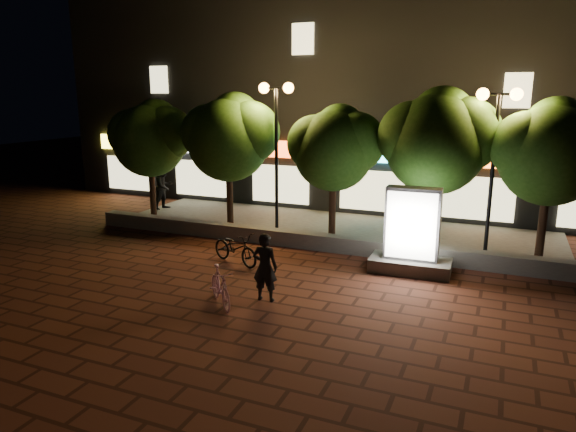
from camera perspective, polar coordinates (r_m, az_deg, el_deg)
The scene contains 16 objects.
ground at distance 13.50m, azimuth -4.44°, elevation -8.00°, with size 80.00×80.00×0.00m, color #53261A.
retaining_wall at distance 16.88m, azimuth 1.76°, elevation -2.65°, with size 16.00×0.45×0.50m, color slate.
sidewalk at distance 19.21m, azimuth 4.44°, elevation -1.35°, with size 16.00×5.00×0.08m, color slate.
building_block at distance 24.83m, azimuth 9.53°, elevation 13.40°, with size 28.00×8.12×11.30m.
tree_far_left at distance 21.01m, azimuth -14.83°, elevation 8.53°, with size 3.36×2.80×4.63m.
tree_left at distance 19.07m, azimuth -6.37°, elevation 8.89°, with size 3.60×3.00×4.89m.
tree_mid at distance 17.51m, azimuth 5.27°, elevation 7.77°, with size 3.24×2.70×4.50m.
tree_right at distance 16.78m, azimuth 16.22°, elevation 8.26°, with size 3.72×3.10×5.07m.
tree_far_right at distance 16.73m, azimuth 27.16°, elevation 6.63°, with size 3.48×2.90×4.76m.
street_lamp_left at distance 17.93m, azimuth -1.30°, elevation 10.56°, with size 1.26×0.36×5.18m.
street_lamp_right at distance 16.38m, azimuth 21.95°, elevation 8.87°, with size 1.26×0.36×4.98m.
ad_kiosk at distance 14.83m, azimuth 13.45°, elevation -2.40°, with size 2.26×1.19×2.41m.
scooter_pink at distance 12.42m, azimuth -7.46°, elevation -7.71°, with size 0.44×1.55×0.93m, color pink.
rider at distance 12.48m, azimuth -2.55°, elevation -5.64°, with size 0.62×0.41×1.70m, color black.
scooter_parked at distance 15.32m, azimuth -5.81°, elevation -3.48°, with size 0.64×1.85×0.97m, color black.
pedestrian at distance 22.62m, azimuth -13.49°, elevation 3.17°, with size 0.94×0.73×1.93m, color black.
Camera 1 is at (5.82, -11.15, 4.91)m, focal length 32.29 mm.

